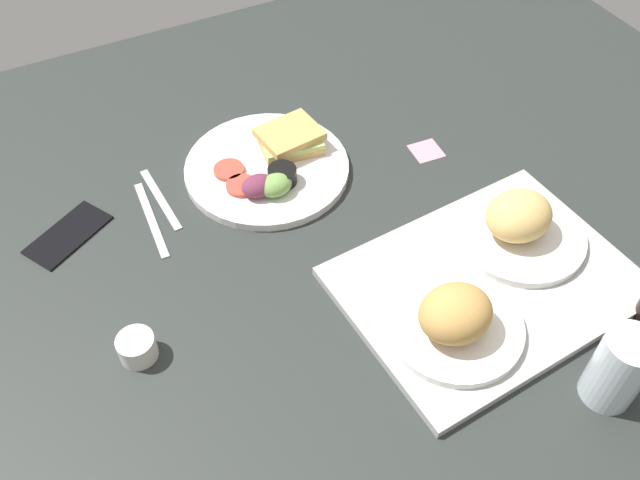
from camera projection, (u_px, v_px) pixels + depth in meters
ground_plane at (322, 245)px, 115.76cm from camera, size 190.00×150.00×3.00cm
serving_tray at (487, 284)px, 107.45cm from camera, size 47.11×35.94×1.60cm
bread_plate_near at (519, 224)px, 110.43cm from camera, size 21.54×21.54×9.01cm
bread_plate_far at (455, 319)px, 98.10cm from camera, size 20.54×20.54×8.94cm
plate_with_salad at (271, 165)px, 124.51cm from camera, size 30.35×30.35×5.40cm
drinking_glass at (619, 369)px, 90.86cm from camera, size 7.31×7.31×12.84cm
espresso_cup at (137, 347)px, 98.23cm from camera, size 5.60×5.60×4.00cm
fork at (160, 199)px, 120.74cm from camera, size 2.32×17.05×0.50cm
knife at (151, 219)px, 117.49cm from camera, size 2.48×19.05×0.50cm
cell_phone at (68, 234)px, 114.97cm from camera, size 16.07×13.41×0.80cm
sticky_note at (426, 151)px, 129.51cm from camera, size 6.04×6.04×0.12cm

